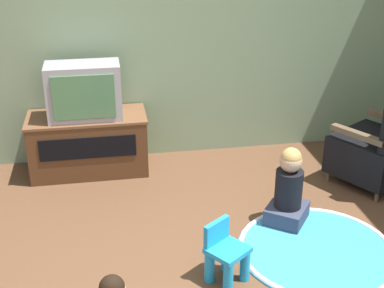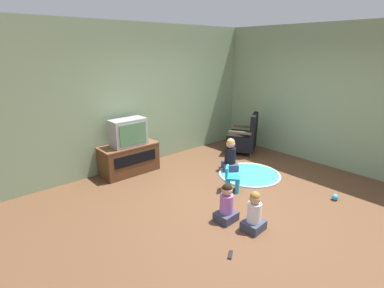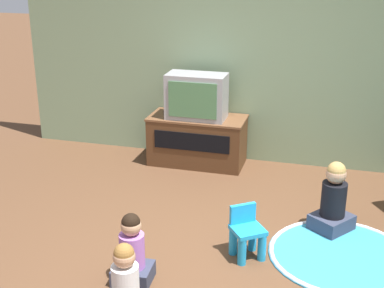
{
  "view_description": "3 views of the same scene",
  "coord_description": "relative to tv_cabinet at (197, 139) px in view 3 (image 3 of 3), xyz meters",
  "views": [
    {
      "loc": [
        -0.58,
        -2.64,
        2.4
      ],
      "look_at": [
        0.04,
        0.9,
        0.78
      ],
      "focal_mm": 50.0,
      "sensor_mm": 36.0,
      "label": 1
    },
    {
      "loc": [
        -3.44,
        -2.79,
        2.36
      ],
      "look_at": [
        -0.17,
        0.95,
        0.76
      ],
      "focal_mm": 28.0,
      "sensor_mm": 36.0,
      "label": 2
    },
    {
      "loc": [
        0.77,
        -3.54,
        2.42
      ],
      "look_at": [
        -0.42,
        0.73,
        0.78
      ],
      "focal_mm": 50.0,
      "sensor_mm": 36.0,
      "label": 3
    }
  ],
  "objects": [
    {
      "name": "child_watching_left",
      "position": [
        1.59,
        -1.22,
        -0.01
      ],
      "size": [
        0.44,
        0.45,
        0.66
      ],
      "rotation": [
        0.0,
        0.0,
        0.93
      ],
      "color": "#33384C",
      "rests_on": "ground_plane"
    },
    {
      "name": "wall_back",
      "position": [
        0.58,
        0.34,
        1.12
      ],
      "size": [
        5.66,
        0.12,
        2.83
      ],
      "color": "gray",
      "rests_on": "ground_plane"
    },
    {
      "name": "play_mat",
      "position": [
        1.68,
        -1.65,
        -0.29
      ],
      "size": [
        1.2,
        1.2,
        0.04
      ],
      "color": "teal",
      "rests_on": "ground_plane"
    },
    {
      "name": "yellow_kid_chair",
      "position": [
        0.92,
        -1.86,
        -0.1
      ],
      "size": [
        0.34,
        0.34,
        0.43
      ],
      "rotation": [
        0.0,
        0.0,
        0.64
      ],
      "color": "#1E99DB",
      "rests_on": "ground_plane"
    },
    {
      "name": "ground_plane",
      "position": [
        0.76,
        -2.16,
        -0.3
      ],
      "size": [
        30.0,
        30.0,
        0.0
      ],
      "primitive_type": "plane",
      "color": "brown"
    },
    {
      "name": "tv_cabinet",
      "position": [
        0.0,
        0.0,
        0.0
      ],
      "size": [
        1.12,
        0.53,
        0.57
      ],
      "color": "#4C2D19",
      "rests_on": "ground_plane"
    },
    {
      "name": "child_watching_right",
      "position": [
        0.26,
        -2.85,
        -0.05
      ],
      "size": [
        0.31,
        0.28,
        0.57
      ],
      "rotation": [
        0.0,
        0.0,
        0.09
      ],
      "color": "#33384C",
      "rests_on": "ground_plane"
    },
    {
      "name": "television",
      "position": [
        0.0,
        -0.05,
        0.53
      ],
      "size": [
        0.67,
        0.36,
        0.51
      ],
      "color": "#939399",
      "rests_on": "tv_cabinet"
    },
    {
      "name": "child_watching_center",
      "position": [
        0.15,
        -2.45,
        -0.05
      ],
      "size": [
        0.31,
        0.27,
        0.58
      ],
      "rotation": [
        0.0,
        0.0,
        0.06
      ],
      "color": "#33384C",
      "rests_on": "ground_plane"
    }
  ]
}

